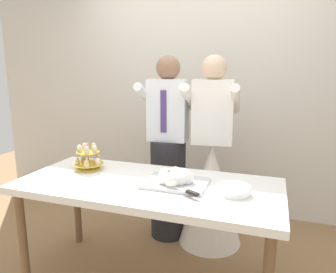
# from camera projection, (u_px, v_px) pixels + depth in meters

# --- Properties ---
(rear_wall) EXTENTS (5.20, 0.10, 2.90)m
(rear_wall) POSITION_uv_depth(u_px,v_px,m) (199.00, 79.00, 3.33)
(rear_wall) COLOR beige
(rear_wall) RESTS_ON ground_plane
(dessert_table) EXTENTS (1.80, 0.80, 0.78)m
(dessert_table) POSITION_uv_depth(u_px,v_px,m) (148.00, 193.00, 2.14)
(dessert_table) COLOR white
(dessert_table) RESTS_ON ground_plane
(cupcake_stand) EXTENTS (0.23, 0.23, 0.21)m
(cupcake_stand) POSITION_uv_depth(u_px,v_px,m) (88.00, 158.00, 2.39)
(cupcake_stand) COLOR gold
(cupcake_stand) RESTS_ON dessert_table
(main_cake_tray) EXTENTS (0.42, 0.37, 0.12)m
(main_cake_tray) POSITION_uv_depth(u_px,v_px,m) (176.00, 179.00, 2.06)
(main_cake_tray) COLOR silver
(main_cake_tray) RESTS_ON dessert_table
(plate_stack) EXTENTS (0.20, 0.20, 0.05)m
(plate_stack) POSITION_uv_depth(u_px,v_px,m) (234.00, 190.00, 1.92)
(plate_stack) COLOR white
(plate_stack) RESTS_ON dessert_table
(person_groom) EXTENTS (0.48, 0.51, 1.66)m
(person_groom) POSITION_uv_depth(u_px,v_px,m) (168.00, 159.00, 2.81)
(person_groom) COLOR #232328
(person_groom) RESTS_ON ground_plane
(person_bride) EXTENTS (0.56, 0.56, 1.66)m
(person_bride) POSITION_uv_depth(u_px,v_px,m) (211.00, 180.00, 2.72)
(person_bride) COLOR white
(person_bride) RESTS_ON ground_plane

